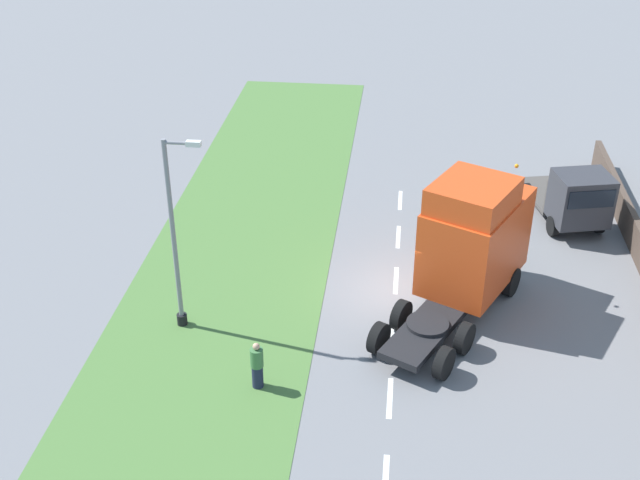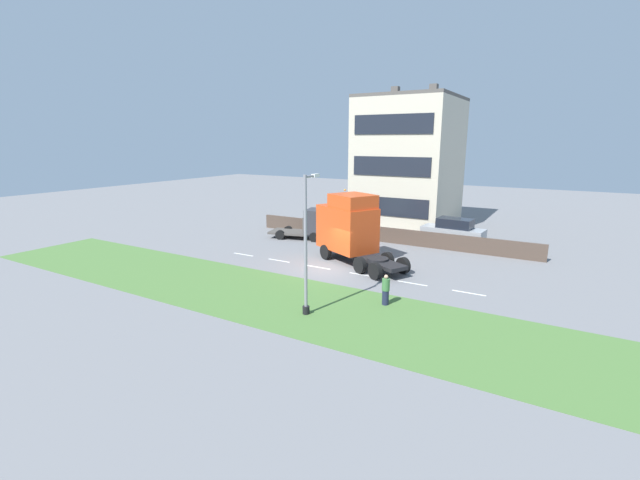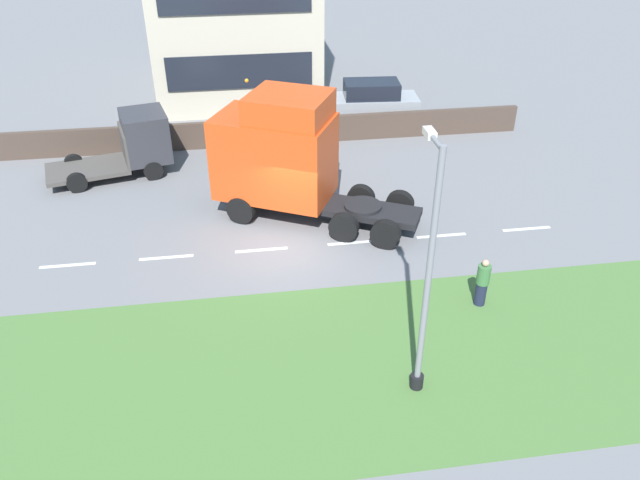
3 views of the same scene
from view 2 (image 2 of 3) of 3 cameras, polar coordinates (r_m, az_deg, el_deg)
ground_plane at (r=27.79m, az=1.38°, el=-3.93°), size 120.00×120.00×0.00m
grass_verge at (r=23.01m, az=-6.00°, el=-7.65°), size 7.00×44.00×0.01m
lane_markings at (r=27.47m, az=2.66°, el=-4.14°), size 0.16×17.80×0.00m
boundary_wall at (r=35.52m, az=8.49°, el=0.72°), size 0.25×24.00×1.23m
building_block at (r=43.06m, az=11.85°, el=10.12°), size 9.85×8.41×13.31m
lorry_cab at (r=29.26m, az=3.95°, el=1.65°), size 5.43×7.50×4.80m
flatbed_truck at (r=36.00m, az=-1.02°, el=2.22°), size 3.19×5.36×2.57m
parked_car at (r=35.59m, az=17.33°, el=1.00°), size 2.21×4.92×2.16m
lamp_post at (r=19.95m, az=-1.82°, el=-1.68°), size 1.29×0.34×6.66m
pedestrian at (r=21.95m, az=8.75°, el=-6.64°), size 0.39×0.39×1.60m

